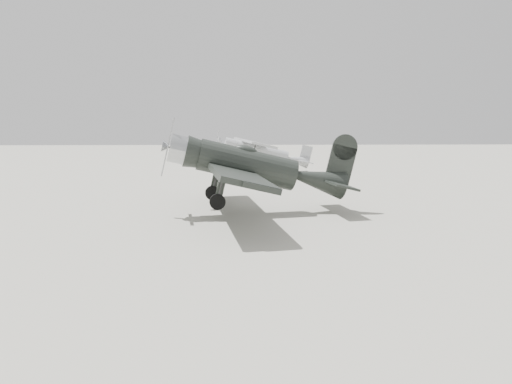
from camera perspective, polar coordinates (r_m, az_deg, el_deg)
ground at (r=16.30m, az=0.27°, el=-6.95°), size 160.00×160.00×0.00m
lowwing_monoplane at (r=23.06m, az=-0.02°, el=2.81°), size 8.97×12.54×4.03m
highwing_monoplane at (r=41.74m, az=0.47°, el=4.95°), size 8.16×11.47×3.24m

